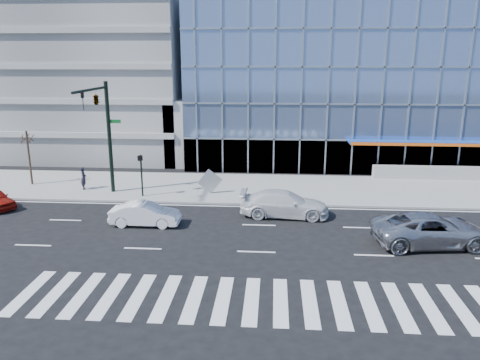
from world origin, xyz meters
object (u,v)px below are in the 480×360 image
object	(u,v)px
silver_suv	(431,230)
white_sedan	(145,214)
traffic_signal	(100,112)
street_tree_near	(27,138)
ped_signal_post	(141,169)
white_suv	(284,204)
tilted_panel	(210,181)
pedestrian	(84,178)

from	to	relation	value
silver_suv	white_sedan	world-z (taller)	silver_suv
traffic_signal	street_tree_near	distance (m)	7.96
street_tree_near	white_sedan	bearing A→B (deg)	-35.43
ped_signal_post	street_tree_near	xyz separation A→B (m)	(-9.50, 2.56, 1.64)
ped_signal_post	white_suv	size ratio (longest dim) A/B	0.54
white_suv	tilted_panel	distance (m)	6.78
silver_suv	pedestrian	xyz separation A→B (m)	(-22.64, 8.78, 0.14)
street_tree_near	tilted_panel	world-z (taller)	street_tree_near
ped_signal_post	tilted_panel	size ratio (longest dim) A/B	2.31
white_suv	tilted_panel	world-z (taller)	tilted_panel
street_tree_near	white_suv	xyz separation A→B (m)	(19.54, -5.70, -2.97)
tilted_panel	traffic_signal	bearing A→B (deg)	177.36
tilted_panel	pedestrian	bearing A→B (deg)	163.61
street_tree_near	pedestrian	distance (m)	5.50
silver_suv	pedestrian	size ratio (longest dim) A/B	3.62
white_suv	pedestrian	bearing A→B (deg)	74.98
silver_suv	tilted_panel	distance (m)	15.50
silver_suv	white_suv	distance (m)	8.78
silver_suv	tilted_panel	size ratio (longest dim) A/B	4.76
white_suv	tilted_panel	bearing A→B (deg)	53.81
tilted_panel	ped_signal_post	bearing A→B (deg)	178.78
traffic_signal	tilted_panel	distance (m)	8.96
silver_suv	white_sedan	distance (m)	16.19
silver_suv	tilted_panel	xyz separation A→B (m)	(-13.04, 8.36, 0.21)
traffic_signal	silver_suv	world-z (taller)	traffic_signal
ped_signal_post	pedestrian	bearing A→B (deg)	163.06
white_suv	white_sedan	world-z (taller)	white_suv
street_tree_near	tilted_panel	xyz separation A→B (m)	(14.23, -1.49, -2.71)
traffic_signal	silver_suv	size ratio (longest dim) A/B	1.29
ped_signal_post	street_tree_near	distance (m)	9.97
traffic_signal	silver_suv	bearing A→B (deg)	-18.85
ped_signal_post	silver_suv	world-z (taller)	ped_signal_post
white_sedan	tilted_panel	distance (m)	7.16
pedestrian	street_tree_near	bearing A→B (deg)	63.61
silver_suv	white_sedan	size ratio (longest dim) A/B	1.48
ped_signal_post	pedestrian	xyz separation A→B (m)	(-4.87, 1.48, -1.14)
traffic_signal	ped_signal_post	size ratio (longest dim) A/B	2.67
silver_suv	white_suv	size ratio (longest dim) A/B	1.11
white_sedan	pedestrian	xyz separation A→B (m)	(-6.57, 6.90, 0.32)
ped_signal_post	tilted_panel	distance (m)	4.97
pedestrian	tilted_panel	size ratio (longest dim) A/B	1.32
traffic_signal	white_sedan	distance (m)	8.54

